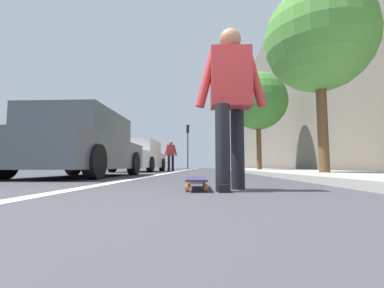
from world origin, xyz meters
TOP-DOWN VIEW (x-y plane):
  - ground_plane at (10.00, 0.00)m, footprint 80.00×80.00m
  - lane_stripe_white at (20.00, 1.06)m, footprint 52.00×0.16m
  - sidewalk_curb at (18.00, -3.38)m, footprint 52.00×3.20m
  - building_facade at (22.00, -5.85)m, footprint 40.00×1.20m
  - skateboard at (1.57, -0.18)m, footprint 0.85×0.23m
  - skater_person at (1.42, -0.53)m, footprint 0.47×0.72m
  - parked_car_near at (4.76, 2.62)m, footprint 4.25×1.98m
  - parked_car_mid at (11.13, 2.86)m, footprint 4.40×1.95m
  - traffic_light at (24.93, 1.46)m, footprint 0.33×0.28m
  - street_tree_near at (4.90, -2.98)m, footprint 2.50×2.50m
  - street_tree_mid at (11.92, -2.98)m, footprint 2.95×2.95m
  - pedestrian_distant at (13.36, 1.65)m, footprint 0.48×0.74m

SIDE VIEW (x-z plane):
  - ground_plane at x=10.00m, z-range 0.00..0.00m
  - lane_stripe_white at x=20.00m, z-range 0.00..0.01m
  - sidewalk_curb at x=18.00m, z-range 0.00..0.10m
  - skateboard at x=1.57m, z-range 0.04..0.15m
  - parked_car_near at x=4.76m, z-range -0.03..1.46m
  - parked_car_mid at x=11.13m, z-range -0.02..1.47m
  - skater_person at x=1.42m, z-range 0.12..1.76m
  - pedestrian_distant at x=13.36m, z-range 0.12..1.82m
  - traffic_light at x=24.93m, z-range 0.84..5.33m
  - street_tree_near at x=4.90m, z-range 0.99..5.49m
  - street_tree_mid at x=11.92m, z-range 1.04..6.09m
  - building_facade at x=22.00m, z-range 0.00..10.72m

